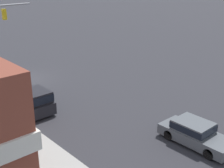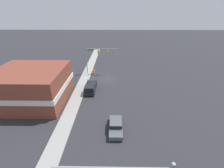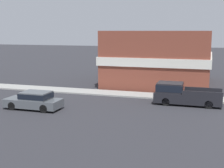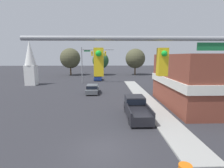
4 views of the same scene
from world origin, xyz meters
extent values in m
cylinder|color=black|center=(-2.81, 19.13, 0.33)|extent=(0.22, 0.66, 0.66)
cylinder|color=black|center=(-1.16, 19.13, 0.33)|extent=(0.22, 0.66, 0.66)
cylinder|color=black|center=(-2.81, 16.29, 0.33)|extent=(0.22, 0.66, 0.66)
cylinder|color=black|center=(-1.16, 16.29, 0.33)|extent=(0.22, 0.66, 0.66)
cube|color=#51565B|center=(-1.98, 17.71, 0.51)|extent=(1.87, 4.58, 0.65)
cube|color=#51565B|center=(-1.98, 17.44, 1.13)|extent=(1.72, 2.20, 0.59)
cube|color=black|center=(-1.98, 17.44, 1.13)|extent=(1.74, 2.29, 0.41)
cylinder|color=black|center=(2.36, 7.69, 0.33)|extent=(0.22, 0.66, 0.66)
cylinder|color=black|center=(4.19, 7.69, 0.33)|extent=(0.22, 0.66, 0.66)
cylinder|color=black|center=(2.36, 4.24, 0.33)|extent=(0.22, 0.66, 0.66)
cylinder|color=black|center=(4.19, 4.24, 0.33)|extent=(0.22, 0.66, 0.66)
cube|color=black|center=(3.28, 5.97, 0.61)|extent=(2.05, 5.57, 0.85)
cube|color=black|center=(3.28, 7.49, 1.43)|extent=(1.94, 2.12, 0.80)
cube|color=black|center=(3.28, 7.49, 1.43)|extent=(1.96, 2.20, 0.56)
cube|color=black|center=(2.31, 4.76, 1.21)|extent=(0.12, 3.15, 0.35)
cube|color=black|center=(4.24, 4.76, 1.21)|extent=(0.12, 3.15, 0.35)
cube|color=brown|center=(13.53, 9.93, 3.11)|extent=(12.26, 11.31, 6.22)
cube|color=silver|center=(13.53, 9.93, 3.05)|extent=(12.56, 11.61, 0.90)
camera|label=1|loc=(12.89, 26.69, 10.16)|focal=50.00mm
camera|label=2|loc=(-1.68, 34.24, 15.73)|focal=24.00mm
camera|label=3|loc=(-23.38, 4.31, 6.22)|focal=50.00mm
camera|label=4|loc=(0.29, -10.39, 6.02)|focal=28.00mm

